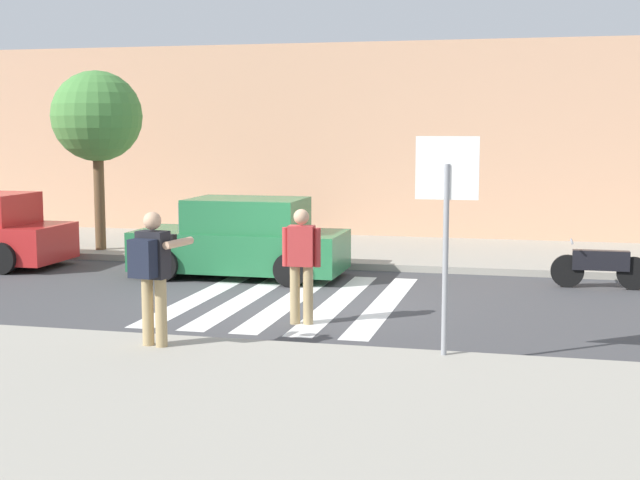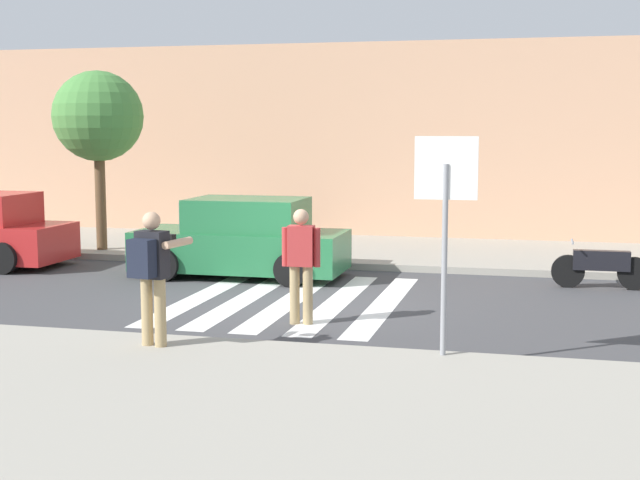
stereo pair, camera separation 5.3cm
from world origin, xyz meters
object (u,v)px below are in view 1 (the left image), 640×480
Objects in this scene: stop_sign at (447,197)px; street_tree_west at (97,117)px; photographer_with_backpack at (152,267)px; motorcycle at (600,266)px; parked_car_green at (242,240)px; pedestrian_crossing at (301,260)px.

stop_sign is 0.66× the size of street_tree_west.
street_tree_west is at bearing 138.20° from stop_sign.
motorcycle is at bearing 47.64° from photographer_with_backpack.
parked_car_green is at bearing 128.49° from stop_sign.
stop_sign reaches higher than pedestrian_crossing.
pedestrian_crossing is at bearing 59.73° from photographer_with_backpack.
street_tree_west is (-8.61, 7.70, 1.05)m from stop_sign.
stop_sign is at bearing 7.09° from photographer_with_backpack.
parked_car_green is 1.01× the size of street_tree_west.
photographer_with_backpack reaches higher than motorcycle.
street_tree_west reaches higher than motorcycle.
parked_car_green is 2.33× the size of motorcycle.
pedestrian_crossing reaches higher than motorcycle.
photographer_with_backpack is at bearing -132.36° from motorcycle.
stop_sign is at bearing -110.41° from motorcycle.
photographer_with_backpack is 9.74m from street_tree_west.
street_tree_west reaches higher than stop_sign.
photographer_with_backpack is 2.67m from pedestrian_crossing.
street_tree_west is at bearing 137.15° from pedestrian_crossing.
motorcycle is at bearing 69.59° from stop_sign.
street_tree_west is (-10.84, 1.71, 2.73)m from motorcycle.
photographer_with_backpack is 0.43× the size of street_tree_west.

